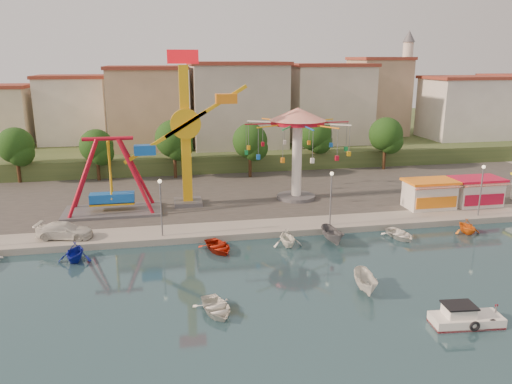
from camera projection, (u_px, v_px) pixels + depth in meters
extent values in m
plane|color=#15313B|center=(281.00, 299.00, 34.77)|extent=(200.00, 200.00, 0.00)
cube|color=#9E998E|center=(203.00, 146.00, 93.48)|extent=(200.00, 100.00, 0.60)
cube|color=#4C4944|center=(225.00, 186.00, 63.06)|extent=(90.00, 28.00, 0.01)
cube|color=#384C26|center=(200.00, 136.00, 97.91)|extent=(200.00, 60.00, 3.00)
cube|color=#59595E|center=(113.00, 211.00, 52.23)|extent=(10.00, 5.00, 0.30)
cube|color=blue|center=(112.00, 198.00, 51.86)|extent=(4.50, 1.40, 1.00)
cylinder|color=#A80D20|center=(108.00, 139.00, 50.25)|extent=(5.00, 0.40, 0.40)
cube|color=#59595E|center=(188.00, 202.00, 55.10)|extent=(3.00, 3.00, 0.50)
cube|color=gold|center=(186.00, 137.00, 53.21)|extent=(1.00, 1.00, 15.00)
cube|color=red|center=(183.00, 57.00, 51.06)|extent=(3.20, 0.50, 1.40)
cylinder|color=gold|center=(186.00, 124.00, 52.07)|extent=(3.20, 0.50, 3.20)
cube|color=gold|center=(206.00, 111.00, 51.94)|extent=(8.76, 0.35, 5.43)
cube|color=orange|center=(226.00, 99.00, 52.00)|extent=(2.20, 1.20, 1.00)
cylinder|color=#59595E|center=(296.00, 197.00, 57.44)|extent=(4.40, 4.40, 0.40)
cylinder|color=white|center=(297.00, 160.00, 56.32)|extent=(1.10, 1.10, 9.00)
cylinder|color=#A80D20|center=(298.00, 122.00, 55.21)|extent=(6.00, 6.00, 0.50)
cone|color=red|center=(298.00, 114.00, 54.97)|extent=(6.40, 6.40, 1.40)
cube|color=white|center=(429.00, 195.00, 53.62)|extent=(5.00, 3.00, 2.80)
cube|color=orange|center=(430.00, 181.00, 53.22)|extent=(5.40, 3.40, 0.25)
cube|color=red|center=(439.00, 188.00, 51.70)|extent=(5.00, 0.77, 0.43)
cube|color=white|center=(476.00, 193.00, 54.65)|extent=(5.00, 3.00, 2.80)
cube|color=#BC0F30|center=(478.00, 179.00, 54.24)|extent=(5.40, 3.40, 0.25)
cube|color=red|center=(487.00, 186.00, 52.72)|extent=(5.00, 0.77, 0.43)
cylinder|color=#59595E|center=(161.00, 209.00, 44.83)|extent=(0.14, 0.14, 5.00)
cylinder|color=#59595E|center=(331.00, 200.00, 47.75)|extent=(0.14, 0.14, 5.00)
cylinder|color=#59595E|center=(481.00, 192.00, 50.68)|extent=(0.14, 0.14, 5.00)
cylinder|color=#382314|center=(18.00, 169.00, 64.45)|extent=(0.44, 0.44, 3.60)
sphere|color=black|center=(15.00, 145.00, 63.65)|extent=(4.60, 4.60, 4.60)
cylinder|color=#382314|center=(98.00, 168.00, 65.61)|extent=(0.44, 0.44, 3.40)
sphere|color=black|center=(96.00, 146.00, 64.85)|extent=(4.35, 4.35, 4.35)
cylinder|color=#382314|center=(175.00, 164.00, 66.96)|extent=(0.44, 0.44, 3.92)
sphere|color=black|center=(174.00, 139.00, 66.08)|extent=(5.02, 5.02, 5.02)
cylinder|color=#382314|center=(250.00, 164.00, 67.45)|extent=(0.44, 0.44, 3.66)
sphere|color=black|center=(250.00, 141.00, 66.64)|extent=(4.68, 4.68, 4.68)
cylinder|color=#382314|center=(314.00, 156.00, 72.10)|extent=(0.44, 0.44, 3.80)
sphere|color=black|center=(315.00, 134.00, 71.25)|extent=(4.86, 4.86, 4.86)
cylinder|color=#382314|center=(384.00, 156.00, 72.21)|extent=(0.44, 0.44, 3.77)
sphere|color=black|center=(386.00, 134.00, 71.37)|extent=(4.83, 4.83, 4.83)
cube|color=silver|center=(71.00, 117.00, 77.69)|extent=(12.33, 9.01, 8.63)
cube|color=tan|center=(156.00, 107.00, 80.31)|extent=(11.95, 9.28, 11.23)
cube|color=beige|center=(244.00, 114.00, 80.10)|extent=(12.59, 10.50, 9.20)
cube|color=beige|center=(318.00, 110.00, 85.78)|extent=(10.75, 9.23, 9.24)
cube|color=tan|center=(395.00, 104.00, 86.19)|extent=(12.77, 10.96, 11.21)
cube|color=silver|center=(462.00, 100.00, 86.72)|extent=(8.23, 8.98, 12.36)
cube|color=beige|center=(503.00, 107.00, 94.03)|extent=(11.59, 10.93, 8.76)
cylinder|color=silver|center=(405.00, 88.00, 89.71)|extent=(1.80, 1.80, 16.00)
cylinder|color=#59595E|center=(407.00, 60.00, 88.41)|extent=(2.80, 2.80, 0.30)
cone|color=#59595E|center=(409.00, 36.00, 87.37)|extent=(2.20, 2.20, 2.00)
cube|color=white|center=(466.00, 321.00, 31.33)|extent=(4.53, 2.06, 0.79)
cube|color=#A80D20|center=(466.00, 324.00, 31.38)|extent=(4.53, 2.06, 0.14)
cube|color=white|center=(459.00, 312.00, 31.15)|extent=(1.87, 1.47, 0.79)
cube|color=black|center=(460.00, 305.00, 31.03)|extent=(2.06, 1.66, 0.11)
torus|color=black|center=(475.00, 326.00, 30.46)|extent=(0.68, 0.23, 0.67)
torus|color=black|center=(492.00, 324.00, 30.73)|extent=(0.68, 0.23, 0.67)
imported|color=white|center=(216.00, 308.00, 32.77)|extent=(3.28, 4.07, 0.75)
imported|color=silver|center=(366.00, 282.00, 35.71)|extent=(1.95, 3.82, 1.41)
imported|color=silver|center=(65.00, 230.00, 44.66)|extent=(5.26, 2.98, 1.44)
imported|color=#121D9D|center=(75.00, 252.00, 41.08)|extent=(2.99, 3.36, 1.63)
imported|color=#B3220E|center=(218.00, 247.00, 43.36)|extent=(3.75, 4.47, 0.79)
imported|color=white|center=(287.00, 238.00, 44.39)|extent=(2.71, 3.10, 1.56)
imported|color=#5A5A5F|center=(333.00, 235.00, 45.18)|extent=(1.64, 3.80, 1.43)
imported|color=white|center=(400.00, 234.00, 46.48)|extent=(3.09, 3.92, 0.74)
imported|color=orange|center=(467.00, 226.00, 47.66)|extent=(2.43, 2.80, 1.44)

